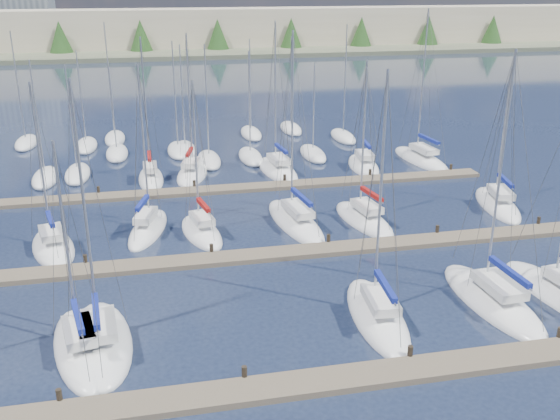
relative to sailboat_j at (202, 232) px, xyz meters
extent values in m
plane|color=#212B43|center=(4.32, 39.26, -0.19)|extent=(400.00, 400.00, 0.00)
cube|color=#6B5E4C|center=(4.32, -18.74, -0.04)|extent=(44.00, 1.80, 0.35)
cylinder|color=#2D261C|center=(-7.68, -17.84, 0.11)|extent=(0.26, 0.26, 1.10)
cylinder|color=#2D261C|center=(0.32, -17.84, 0.11)|extent=(0.26, 0.26, 1.10)
cylinder|color=#2D261C|center=(8.32, -17.84, 0.11)|extent=(0.26, 0.26, 1.10)
cylinder|color=#2D261C|center=(16.32, -17.84, 0.11)|extent=(0.26, 0.26, 1.10)
cube|color=#6B5E4C|center=(4.32, -4.74, -0.04)|extent=(44.00, 1.80, 0.35)
cylinder|color=#2D261C|center=(-7.68, -3.84, 0.11)|extent=(0.26, 0.26, 1.10)
cylinder|color=#2D261C|center=(0.32, -3.84, 0.11)|extent=(0.26, 0.26, 1.10)
cylinder|color=#2D261C|center=(8.32, -3.84, 0.11)|extent=(0.26, 0.26, 1.10)
cylinder|color=#2D261C|center=(16.32, -3.84, 0.11)|extent=(0.26, 0.26, 1.10)
cylinder|color=#2D261C|center=(24.32, -3.84, 0.11)|extent=(0.26, 0.26, 1.10)
cube|color=#6B5E4C|center=(4.32, 9.26, -0.04)|extent=(44.00, 1.80, 0.35)
cylinder|color=#2D261C|center=(-7.68, 10.16, 0.11)|extent=(0.26, 0.26, 1.10)
cylinder|color=#2D261C|center=(0.32, 10.16, 0.11)|extent=(0.26, 0.26, 1.10)
cylinder|color=#2D261C|center=(8.32, 10.16, 0.11)|extent=(0.26, 0.26, 1.10)
cylinder|color=#2D261C|center=(16.32, 10.16, 0.11)|extent=(0.26, 0.26, 1.10)
cylinder|color=#2D261C|center=(24.32, 10.16, 0.11)|extent=(0.26, 0.26, 1.10)
ellipsoid|color=white|center=(0.00, 0.02, -0.14)|extent=(3.55, 7.03, 1.60)
cube|color=maroon|center=(0.00, 0.02, -0.14)|extent=(1.80, 3.39, 0.12)
cube|color=silver|center=(0.06, -0.31, 1.16)|extent=(1.70, 2.55, 0.50)
cylinder|color=#9EA0A5|center=(-0.10, 0.55, 5.79)|extent=(0.14, 0.14, 9.76)
cylinder|color=#9EA0A5|center=(0.16, -0.84, 2.21)|extent=(0.62, 2.79, 0.10)
cube|color=maroon|center=(0.16, -0.84, 2.33)|extent=(0.78, 2.61, 0.30)
ellipsoid|color=white|center=(23.24, 14.56, -0.14)|extent=(3.70, 9.75, 1.60)
cube|color=black|center=(23.24, 14.56, -0.14)|extent=(1.89, 4.69, 0.12)
cube|color=silver|center=(23.29, 14.08, 1.16)|extent=(1.85, 3.47, 0.50)
cylinder|color=#9EA0A5|center=(23.17, 15.32, 7.66)|extent=(0.14, 0.14, 13.49)
cylinder|color=#9EA0A5|center=(23.36, 13.33, 2.21)|extent=(0.49, 3.99, 0.10)
cube|color=navy|center=(23.36, 13.33, 2.33)|extent=(0.66, 3.69, 0.30)
ellipsoid|color=white|center=(-7.19, -13.67, -0.14)|extent=(4.03, 8.37, 1.60)
cube|color=black|center=(-7.19, -13.67, -0.14)|extent=(2.03, 4.04, 0.12)
cube|color=silver|center=(-7.11, -14.07, 1.16)|extent=(1.90, 3.03, 0.50)
cylinder|color=#9EA0A5|center=(-7.32, -13.04, 5.61)|extent=(0.14, 0.14, 9.40)
cylinder|color=#9EA0A5|center=(-6.98, -14.70, 2.21)|extent=(0.77, 3.33, 0.10)
cube|color=navy|center=(-6.98, -14.70, 2.33)|extent=(0.91, 3.10, 0.30)
ellipsoid|color=white|center=(8.47, 13.93, -0.14)|extent=(3.65, 8.80, 1.60)
cube|color=maroon|center=(8.47, 13.93, -0.14)|extent=(1.87, 4.24, 0.12)
cube|color=silver|center=(8.51, 13.51, 1.16)|extent=(1.85, 3.13, 0.50)
cylinder|color=#9EA0A5|center=(8.41, 14.62, 7.21)|extent=(0.14, 0.14, 12.58)
cylinder|color=#9EA0A5|center=(8.57, 12.82, 2.21)|extent=(0.44, 3.59, 0.10)
cube|color=navy|center=(8.57, 12.82, 2.33)|extent=(0.61, 3.33, 0.30)
ellipsoid|color=white|center=(8.21, -13.67, -0.14)|extent=(3.37, 8.73, 1.60)
cube|color=maroon|center=(8.21, -13.67, -0.14)|extent=(1.73, 4.20, 0.12)
cube|color=silver|center=(8.17, -14.09, 1.16)|extent=(1.71, 3.10, 0.50)
cylinder|color=#9EA0A5|center=(8.27, -12.99, 6.95)|extent=(0.14, 0.14, 12.07)
cylinder|color=#9EA0A5|center=(8.12, -14.78, 2.21)|extent=(0.40, 3.58, 0.10)
cube|color=navy|center=(8.12, -14.78, 2.33)|extent=(0.58, 3.31, 0.30)
ellipsoid|color=white|center=(15.16, -13.40, -0.14)|extent=(3.40, 9.48, 1.60)
cube|color=silver|center=(15.18, -13.87, 1.16)|extent=(1.79, 3.34, 0.50)
cylinder|color=#9EA0A5|center=(15.13, -12.65, 7.33)|extent=(0.14, 0.14, 12.83)
cylinder|color=#9EA0A5|center=(15.21, -14.62, 2.21)|extent=(0.26, 3.93, 0.10)
cube|color=navy|center=(15.21, -14.62, 2.33)|extent=(0.45, 3.63, 0.30)
ellipsoid|color=white|center=(16.89, 13.63, -0.14)|extent=(3.42, 7.62, 1.60)
cube|color=silver|center=(16.85, 13.26, 1.16)|extent=(1.71, 2.73, 0.50)
cylinder|color=#9EA0A5|center=(16.96, 14.22, 5.45)|extent=(0.14, 0.14, 9.07)
cylinder|color=#9EA0A5|center=(16.79, 12.68, 2.21)|extent=(0.45, 3.09, 0.10)
cube|color=navy|center=(16.79, 12.68, 2.33)|extent=(0.62, 2.86, 0.30)
ellipsoid|color=white|center=(-3.33, 13.64, -0.14)|extent=(2.26, 7.30, 1.60)
cube|color=black|center=(-3.33, 13.64, -0.14)|extent=(1.17, 3.50, 0.12)
cube|color=silver|center=(-3.32, 13.28, 1.16)|extent=(1.23, 2.56, 0.50)
cylinder|color=#9EA0A5|center=(-3.33, 14.22, 6.64)|extent=(0.14, 0.14, 11.45)
cylinder|color=#9EA0A5|center=(-3.32, 12.70, 2.21)|extent=(0.13, 3.06, 0.10)
cube|color=maroon|center=(-3.32, 12.70, 2.33)|extent=(0.32, 2.82, 0.30)
ellipsoid|color=white|center=(-3.74, 1.43, -0.14)|extent=(3.99, 7.89, 1.60)
cube|color=silver|center=(-3.83, 1.06, 1.16)|extent=(1.81, 2.87, 0.50)
cylinder|color=#9EA0A5|center=(-3.58, 2.01, 6.29)|extent=(0.14, 0.14, 10.76)
cylinder|color=#9EA0A5|center=(-3.98, 0.47, 2.21)|extent=(0.90, 3.11, 0.10)
cube|color=navy|center=(-3.98, 0.47, 2.33)|extent=(1.03, 2.91, 0.30)
ellipsoid|color=white|center=(-6.29, -13.28, -0.14)|extent=(3.94, 8.65, 1.60)
cube|color=black|center=(-6.29, -13.28, -0.14)|extent=(2.02, 4.16, 0.12)
cube|color=silver|center=(-6.25, -13.70, 1.16)|extent=(2.00, 3.09, 0.50)
cylinder|color=#9EA0A5|center=(-6.35, -12.62, 6.94)|extent=(0.14, 0.14, 12.06)
cylinder|color=#9EA0A5|center=(-6.18, -14.37, 2.21)|extent=(0.45, 3.51, 0.10)
cube|color=navy|center=(-6.18, -14.37, 2.33)|extent=(0.62, 3.25, 0.30)
ellipsoid|color=white|center=(0.44, 14.26, -0.14)|extent=(4.13, 7.52, 1.60)
cube|color=silver|center=(0.35, 13.91, 1.16)|extent=(1.95, 2.75, 0.50)
cylinder|color=#9EA0A5|center=(0.56, 14.82, 6.73)|extent=(0.14, 0.14, 11.64)
cylinder|color=#9EA0A5|center=(0.23, 13.36, 2.21)|extent=(0.77, 2.94, 0.10)
cube|color=maroon|center=(0.23, 13.36, 2.33)|extent=(0.91, 2.75, 0.30)
ellipsoid|color=white|center=(12.19, -0.01, -0.14)|extent=(3.72, 8.21, 1.60)
cube|color=black|center=(12.19, -0.01, -0.14)|extent=(1.89, 3.96, 0.12)
cube|color=silver|center=(12.24, -0.40, 1.16)|extent=(1.82, 2.95, 0.50)
cylinder|color=#9EA0A5|center=(12.09, 0.62, 6.05)|extent=(0.14, 0.14, 10.27)
cylinder|color=#9EA0A5|center=(12.34, -1.03, 2.21)|extent=(0.59, 3.31, 0.10)
cube|color=maroon|center=(12.34, -1.03, 2.33)|extent=(0.75, 3.07, 0.30)
ellipsoid|color=white|center=(23.80, 0.93, -0.14)|extent=(4.30, 8.67, 1.60)
cube|color=silver|center=(23.71, 0.52, 1.16)|extent=(2.01, 3.14, 0.50)
cylinder|color=#9EA0A5|center=(23.94, 1.58, 5.83)|extent=(0.14, 0.14, 9.83)
cylinder|color=#9EA0A5|center=(23.57, -0.13, 2.21)|extent=(0.85, 3.43, 0.10)
cube|color=navy|center=(23.57, -0.13, 2.33)|extent=(0.98, 3.20, 0.30)
ellipsoid|color=white|center=(-10.06, -0.55, -0.14)|extent=(4.21, 7.38, 1.60)
cube|color=black|center=(-10.06, -0.55, -0.14)|extent=(2.12, 3.57, 0.12)
cube|color=silver|center=(-9.98, -0.89, 1.16)|extent=(1.99, 2.71, 0.50)
cylinder|color=#9EA0A5|center=(-10.19, -0.01, 5.95)|extent=(0.14, 0.14, 10.08)
cylinder|color=#9EA0A5|center=(-9.85, -1.43, 2.21)|extent=(0.78, 2.86, 0.10)
cube|color=navy|center=(-9.85, -1.43, 2.33)|extent=(0.92, 2.68, 0.30)
ellipsoid|color=white|center=(7.04, 0.63, -0.14)|extent=(3.82, 10.02, 1.60)
cube|color=silver|center=(7.09, 0.15, 1.16)|extent=(1.86, 3.57, 0.50)
cylinder|color=#9EA0A5|center=(6.94, 1.41, 7.31)|extent=(0.14, 0.14, 12.80)
cylinder|color=#9EA0A5|center=(7.19, -0.63, 2.21)|extent=(0.60, 4.09, 0.10)
cube|color=navy|center=(7.19, -0.63, 2.33)|extent=(0.75, 3.78, 0.30)
cylinder|color=#9EA0A5|center=(-16.43, 29.16, 6.31)|extent=(0.12, 0.12, 11.20)
ellipsoid|color=white|center=(-16.43, 29.16, 0.06)|extent=(2.20, 6.40, 1.40)
cylinder|color=#9EA0A5|center=(0.37, 22.71, 5.78)|extent=(0.12, 0.12, 10.14)
ellipsoid|color=white|center=(0.37, 22.71, 0.06)|extent=(2.20, 6.40, 1.40)
cylinder|color=#9EA0A5|center=(-0.37, 22.51, 5.96)|extent=(0.12, 0.12, 10.49)
ellipsoid|color=white|center=(-0.37, 22.51, 0.06)|extent=(2.20, 6.40, 1.40)
cylinder|color=#9EA0A5|center=(13.39, 29.80, 5.75)|extent=(0.12, 0.12, 10.06)
ellipsoid|color=white|center=(13.39, 29.80, 0.06)|extent=(2.20, 6.40, 1.40)
cylinder|color=#9EA0A5|center=(-9.91, 26.60, 5.41)|extent=(0.12, 0.12, 9.39)
ellipsoid|color=white|center=(-9.91, 26.60, 0.06)|extent=(2.20, 6.40, 1.40)
cylinder|color=#9EA0A5|center=(-12.65, 15.45, 5.64)|extent=(0.12, 0.12, 9.85)
ellipsoid|color=white|center=(-12.65, 15.45, 0.06)|extent=(2.20, 6.40, 1.40)
cylinder|color=#9EA0A5|center=(-9.91, 16.09, 5.36)|extent=(0.12, 0.12, 9.30)
ellipsoid|color=white|center=(-9.91, 16.09, 0.06)|extent=(2.20, 6.40, 1.40)
cylinder|color=#9EA0A5|center=(18.29, 24.67, 6.55)|extent=(0.12, 0.12, 11.68)
ellipsoid|color=white|center=(18.29, 24.67, 0.06)|extent=(2.20, 6.40, 1.40)
cylinder|color=#9EA0A5|center=(6.62, 18.58, 5.60)|extent=(0.12, 0.12, 9.76)
ellipsoid|color=white|center=(6.62, 18.58, 0.06)|extent=(2.20, 6.40, 1.40)
cylinder|color=#9EA0A5|center=(-7.02, 29.17, 6.69)|extent=(0.12, 0.12, 11.95)
ellipsoid|color=white|center=(-7.02, 29.17, 0.06)|extent=(2.20, 6.40, 1.40)
cylinder|color=#9EA0A5|center=(13.08, 18.32, 4.95)|extent=(0.12, 0.12, 8.46)
ellipsoid|color=white|center=(13.08, 18.32, 0.06)|extent=(2.20, 6.40, 1.40)
cylinder|color=#9EA0A5|center=(-6.59, 22.73, 4.77)|extent=(0.12, 0.12, 8.12)
ellipsoid|color=white|center=(-6.59, 22.73, 0.06)|extent=(2.20, 6.40, 1.40)
cylinder|color=#9EA0A5|center=(8.32, 28.35, 5.71)|extent=(0.12, 0.12, 10.00)
ellipsoid|color=white|center=(8.32, 28.35, 0.06)|extent=(2.20, 6.40, 1.40)
cylinder|color=#9EA0A5|center=(2.43, 18.23, 5.98)|extent=(0.12, 0.12, 10.54)
ellipsoid|color=white|center=(2.43, 18.23, 0.06)|extent=(2.20, 6.40, 1.40)
cube|color=#666B51|center=(4.32, 129.26, 0.31)|extent=(400.00, 60.00, 1.00)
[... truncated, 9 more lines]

